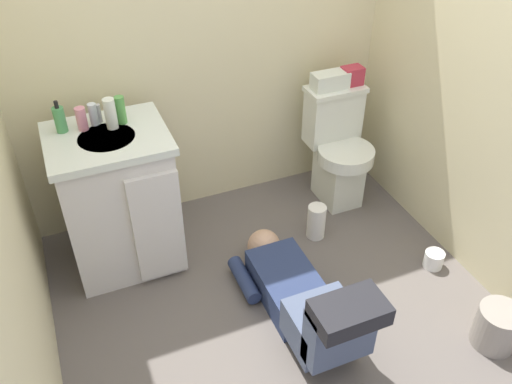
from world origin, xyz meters
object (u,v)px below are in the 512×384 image
vanity_cabinet (119,200)px  toilet_paper_roll (434,259)px  toilet (338,148)px  paper_towel_roll (316,222)px  person_plumber (304,299)px  trash_can (497,327)px  faucet (99,113)px  toiletry_bag (352,76)px  tissue_box (330,81)px  bottle_white (110,114)px  bottle_green (121,110)px  bottle_clear (93,114)px  bottle_pink (82,119)px  soap_dispenser (60,119)px

vanity_cabinet → toilet_paper_roll: 1.78m
toilet → paper_towel_roll: toilet is taller
vanity_cabinet → person_plumber: bearing=-49.2°
trash_can → toilet_paper_roll: trash_can is taller
faucet → toiletry_bag: faucet is taller
paper_towel_roll → person_plumber: bearing=-123.2°
person_plumber → tissue_box: tissue_box is taller
tissue_box → faucet: bearing=-179.5°
tissue_box → toilet_paper_roll: size_ratio=2.00×
bottle_white → bottle_green: bearing=28.0°
toiletry_bag → bottle_white: (-1.44, -0.09, 0.09)m
bottle_green → toilet_paper_roll: size_ratio=1.32×
person_plumber → bottle_white: 1.33m
bottle_green → paper_towel_roll: 1.30m
person_plumber → tissue_box: 1.32m
bottle_clear → bottle_white: (0.08, -0.07, 0.02)m
person_plumber → bottle_green: size_ratio=7.33×
toilet → toilet_paper_roll: 0.89m
tissue_box → bottle_green: bottle_green is taller
faucet → bottle_green: size_ratio=0.69×
bottle_green → paper_towel_roll: (0.98, -0.35, -0.78)m
toiletry_bag → bottle_pink: bottle_pink is taller
tissue_box → trash_can: 1.61m
trash_can → tissue_box: bearing=97.2°
vanity_cabinet → bottle_white: bearing=56.3°
bottle_green → trash_can: bottle_green is taller
soap_dispenser → bottle_clear: bearing=2.5°
toiletry_bag → toilet_paper_roll: bearing=-84.2°
bottle_green → toilet_paper_roll: bottle_green is taller
tissue_box → toiletry_bag: size_ratio=1.77×
tissue_box → trash_can: size_ratio=0.99×
bottle_green → person_plumber: bearing=-56.4°
tissue_box → toilet_paper_roll: (0.24, -0.90, -0.75)m
bottle_white → faucet: bearing=121.1°
faucet → bottle_green: bearing=-25.8°
bottle_white → bottle_clear: bearing=139.3°
soap_dispenser → bottle_clear: soap_dispenser is taller
faucet → trash_can: 2.23m
tissue_box → toilet_paper_roll: tissue_box is taller
tissue_box → paper_towel_roll: 0.84m
tissue_box → bottle_white: (-1.29, -0.09, 0.10)m
toilet_paper_roll → trash_can: bearing=-96.3°
faucet → bottle_green: bottle_green is taller
toilet → soap_dispenser: bearing=177.9°
bottle_white → bottle_pink: bearing=164.8°
toilet → bottle_green: size_ratio=5.16×
bottle_white → bottle_green: (0.06, 0.03, -0.01)m
faucet → bottle_clear: bottle_clear is taller
bottle_pink → paper_towel_roll: bottle_pink is taller
soap_dispenser → bottle_clear: 0.16m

